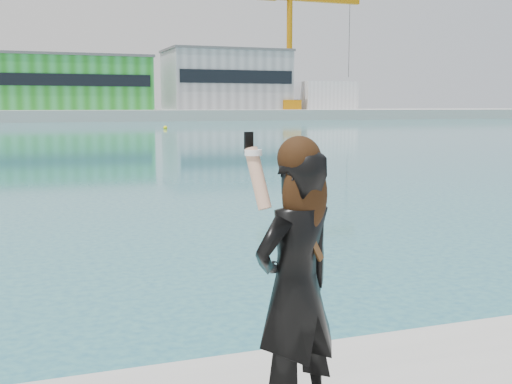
% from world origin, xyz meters
% --- Properties ---
extents(far_quay, '(320.00, 40.00, 2.00)m').
position_xyz_m(far_quay, '(0.00, 130.00, 1.00)').
color(far_quay, '#9E9E99').
rests_on(far_quay, ground).
extents(warehouse_green, '(30.60, 16.36, 10.50)m').
position_xyz_m(warehouse_green, '(8.00, 127.98, 7.26)').
color(warehouse_green, '#228822').
rests_on(warehouse_green, far_quay).
extents(warehouse_grey_right, '(25.50, 15.35, 12.50)m').
position_xyz_m(warehouse_grey_right, '(40.00, 127.98, 8.26)').
color(warehouse_grey_right, gray).
rests_on(warehouse_grey_right, far_quay).
extents(ancillary_shed, '(12.00, 10.00, 6.00)m').
position_xyz_m(ancillary_shed, '(62.00, 126.00, 5.00)').
color(ancillary_shed, silver).
rests_on(ancillary_shed, far_quay).
extents(dock_crane, '(23.00, 4.00, 24.00)m').
position_xyz_m(dock_crane, '(53.20, 122.00, 15.07)').
color(dock_crane, '#C6780B').
rests_on(dock_crane, far_quay).
extents(flagpole_right, '(1.28, 0.16, 8.00)m').
position_xyz_m(flagpole_right, '(22.09, 121.00, 6.54)').
color(flagpole_right, silver).
rests_on(flagpole_right, far_quay).
extents(buoy_near, '(0.50, 0.50, 0.50)m').
position_xyz_m(buoy_near, '(14.89, 72.98, 0.00)').
color(buoy_near, yellow).
rests_on(buoy_near, ground).
extents(woman, '(0.73, 0.61, 1.82)m').
position_xyz_m(woman, '(-0.06, -0.20, 1.72)').
color(woman, black).
rests_on(woman, near_quay).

